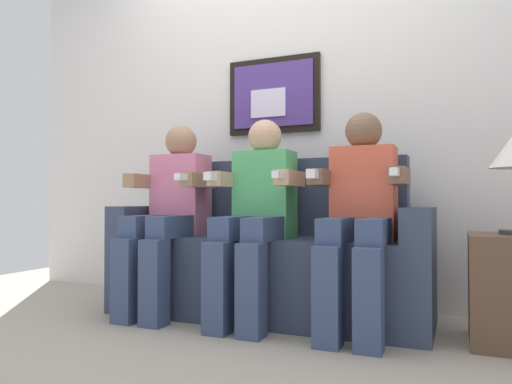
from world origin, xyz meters
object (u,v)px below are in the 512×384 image
Objects in this scene: person_on_right at (359,210)px; couch at (268,261)px; person_on_left at (170,209)px; person_in_middle at (257,209)px.

couch is at bearing 163.17° from person_on_right.
person_on_left reaches higher than couch.
person_on_left is at bearing 179.98° from person_on_right.
person_in_middle is at bearing -0.05° from person_on_left.
person_on_right is at bearing 0.00° from person_in_middle.
person_on_left is 0.55m from person_in_middle.
person_on_left is at bearing 179.95° from person_in_middle.
person_in_middle is at bearing -90.02° from couch.
couch is 1.61× the size of person_in_middle.
person_in_middle and person_on_right have the same top height.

